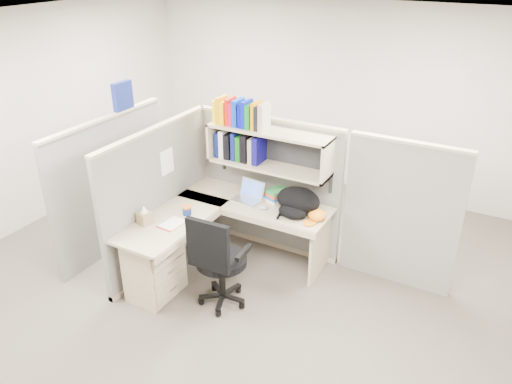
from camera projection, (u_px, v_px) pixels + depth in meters
The scene contains 14 objects.
ground at pixel (230, 281), 5.50m from camera, with size 6.00×6.00×0.00m, color #342F28.
room_shell at pixel (226, 143), 4.78m from camera, with size 6.00×6.00×6.00m.
cubicle at pixel (221, 185), 5.61m from camera, with size 3.79×1.84×1.95m.
desk at pixel (182, 250), 5.25m from camera, with size 1.74×1.75×0.73m.
laptop at pixel (247, 192), 5.59m from camera, with size 0.32×0.32×0.23m, color silver, non-canonical shape.
backpack at pixel (296, 203), 5.30m from camera, with size 0.48×0.37×0.28m, color black, non-canonical shape.
orange_cap at pixel (317, 215), 5.23m from camera, with size 0.19×0.22×0.11m, color orange, non-canonical shape.
snack_canister at pixel (187, 210), 5.34m from camera, with size 0.10×0.10×0.10m.
tissue_box at pixel (144, 215), 5.14m from camera, with size 0.13×0.13×0.21m, color #8D7650, non-canonical shape.
mouse at pixel (263, 207), 5.46m from camera, with size 0.10×0.07×0.04m, color #8397BA.
paper_cup at pixel (257, 194), 5.68m from camera, with size 0.07×0.07×0.10m, color white.
book_stack at pixel (277, 194), 5.65m from camera, with size 0.19×0.25×0.12m, color gray, non-canonical shape.
loose_paper at pixel (172, 223), 5.18m from camera, with size 0.19×0.25×0.00m, color silver, non-canonical shape.
task_chair at pixel (220, 274), 4.97m from camera, with size 0.57×0.52×1.08m.
Camera 1 is at (2.42, -3.80, 3.32)m, focal length 35.00 mm.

